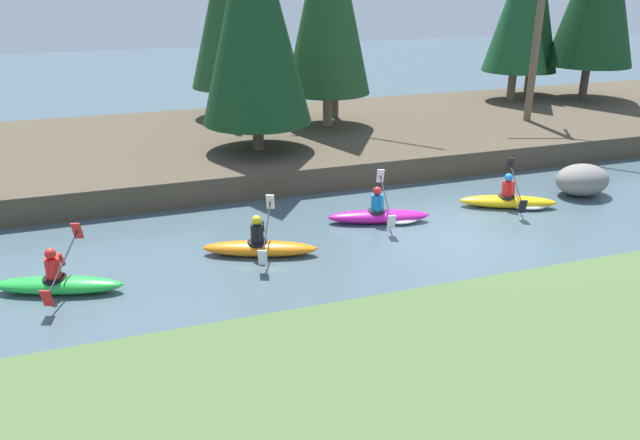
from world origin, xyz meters
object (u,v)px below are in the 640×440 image
object	(u,v)px
kayaker_lead	(512,201)
kayaker_far_back	(59,283)
boulder_midstream	(582,180)
kayaker_middle	(383,215)
kayaker_trailing	(261,246)

from	to	relation	value
kayaker_lead	kayaker_far_back	size ratio (longest dim) A/B	0.99
kayaker_far_back	boulder_midstream	distance (m)	14.68
kayaker_middle	kayaker_trailing	world-z (taller)	same
kayaker_middle	kayaker_far_back	world-z (taller)	same
boulder_midstream	kayaker_far_back	bearing A→B (deg)	-173.96
kayaker_middle	kayaker_far_back	size ratio (longest dim) A/B	1.01
kayaker_middle	kayaker_trailing	distance (m)	3.72
kayaker_middle	kayaker_far_back	bearing A→B (deg)	-155.05
kayaker_trailing	boulder_midstream	bearing A→B (deg)	26.39
kayaker_lead	kayaker_middle	xyz separation A→B (m)	(-3.95, 0.15, 0.00)
kayaker_middle	boulder_midstream	size ratio (longest dim) A/B	1.68
kayaker_middle	boulder_midstream	distance (m)	6.58
kayaker_trailing	kayaker_lead	bearing A→B (deg)	26.50
kayaker_lead	kayaker_trailing	world-z (taller)	same
kayaker_lead	boulder_midstream	bearing A→B (deg)	28.91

